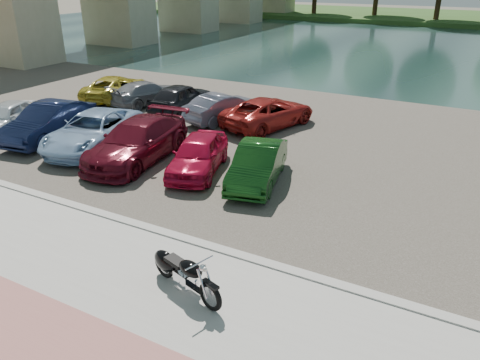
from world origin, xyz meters
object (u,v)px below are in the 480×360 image
Objects in this scene: car_1 at (49,122)px; car_0 at (6,117)px; car_2 at (93,131)px; motorcycle at (180,271)px.

car_0 is at bearing 175.28° from car_1.
car_1 reaches higher than car_2.
car_0 is 2.55m from car_1.
car_2 is at bearing -6.88° from car_1.
car_2 is (4.99, 0.29, 0.05)m from car_0.
car_0 is at bearing 170.12° from car_2.
car_2 is at bearing 161.62° from motorcycle.
car_1 is at bearing -14.11° from car_0.
car_1 is at bearing 168.45° from motorcycle.
motorcycle is 12.59m from car_1.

